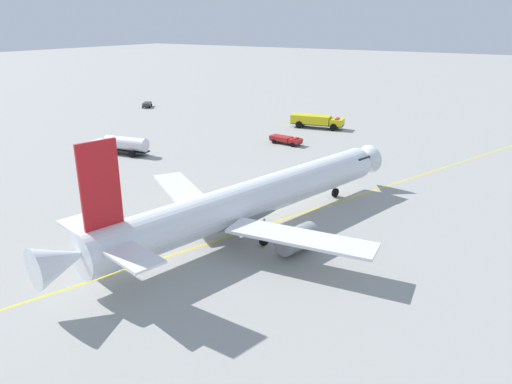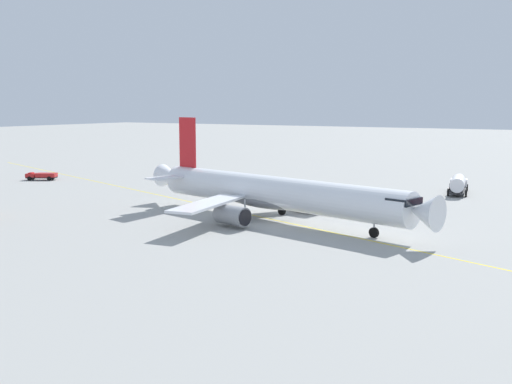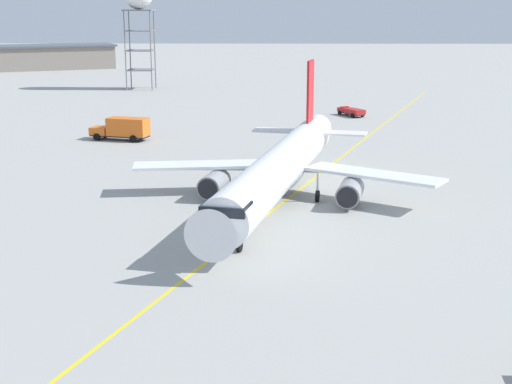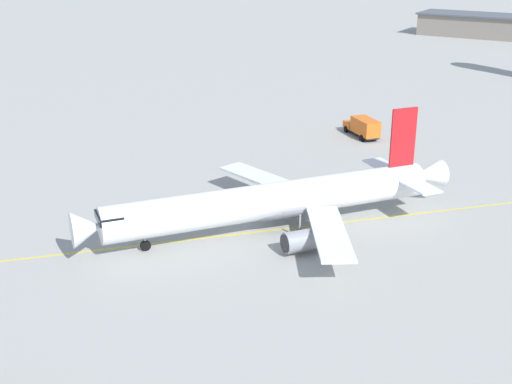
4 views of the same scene
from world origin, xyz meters
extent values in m
plane|color=#9E9E99|center=(0.00, 0.00, 0.00)|extent=(600.00, 600.00, 0.00)
cylinder|color=white|center=(2.01, -1.79, 3.42)|extent=(36.48, 11.97, 3.82)
cone|color=white|center=(-16.97, 2.61, 3.42)|extent=(3.74, 4.21, 3.63)
cone|color=white|center=(21.28, -6.25, 3.72)|extent=(4.63, 4.07, 3.25)
cube|color=black|center=(-14.83, 2.11, 4.28)|extent=(3.07, 3.70, 0.70)
ellipsoid|color=gray|center=(3.79, -2.20, 2.37)|extent=(13.60, 6.32, 2.10)
cube|color=red|center=(17.69, -5.42, 8.71)|extent=(3.17, 0.96, 6.76)
cube|color=white|center=(16.88, -8.88, 4.18)|extent=(3.79, 6.03, 0.20)
cube|color=white|center=(18.49, -1.95, 4.18)|extent=(3.79, 6.03, 0.20)
cube|color=white|center=(2.67, -10.59, 2.75)|extent=(9.84, 12.71, 0.28)
cube|color=white|center=(6.47, 5.83, 2.75)|extent=(4.82, 13.33, 0.28)
cylinder|color=gray|center=(1.26, -8.26, 1.39)|extent=(4.46, 3.07, 2.21)
cylinder|color=black|center=(-0.76, -7.79, 1.39)|extent=(0.57, 1.86, 1.88)
cylinder|color=gray|center=(4.18, 4.35, 1.39)|extent=(4.46, 3.07, 2.21)
cylinder|color=black|center=(2.16, 4.82, 1.39)|extent=(0.57, 1.86, 1.88)
cylinder|color=#9EA0A5|center=(-11.53, 1.35, 1.65)|extent=(0.20, 0.20, 2.20)
cylinder|color=black|center=(-11.53, 1.35, 0.55)|extent=(1.14, 0.54, 1.10)
cylinder|color=#9EA0A5|center=(3.05, -5.42, 1.65)|extent=(0.20, 0.20, 2.20)
cylinder|color=black|center=(3.05, -5.42, 0.55)|extent=(1.14, 0.54, 1.10)
cylinder|color=#9EA0A5|center=(4.54, 1.02, 1.65)|extent=(0.20, 0.20, 2.20)
cylinder|color=black|center=(4.54, 1.02, 0.55)|extent=(1.14, 0.54, 1.10)
cube|color=#232326|center=(-11.72, -36.13, 0.65)|extent=(3.99, 10.20, 0.20)
cube|color=silver|center=(-11.03, -39.85, 1.30)|extent=(2.99, 2.83, 1.10)
cube|color=black|center=(-10.83, -40.93, 1.47)|extent=(2.15, 0.48, 0.62)
cylinder|color=silver|center=(-11.96, -34.85, 1.81)|extent=(3.43, 7.63, 2.12)
cylinder|color=black|center=(-9.81, -39.32, 0.55)|extent=(0.48, 1.13, 1.10)
cylinder|color=black|center=(-12.36, -39.80, 0.55)|extent=(0.48, 1.13, 1.10)
cylinder|color=black|center=(-11.03, -32.76, 0.55)|extent=(0.48, 1.13, 1.10)
cylinder|color=black|center=(-13.58, -33.23, 0.55)|extent=(0.48, 1.13, 1.10)
cube|color=#232326|center=(58.34, -14.64, 0.48)|extent=(5.51, 4.17, 0.20)
cube|color=red|center=(59.97, -13.68, 0.91)|extent=(2.39, 2.51, 0.65)
cube|color=black|center=(60.58, -13.32, 1.00)|extent=(0.90, 1.47, 0.36)
cube|color=red|center=(57.55, -15.09, 0.93)|extent=(4.08, 3.50, 0.70)
cube|color=red|center=(59.97, -13.68, 1.33)|extent=(1.21, 1.49, 0.16)
cylinder|color=black|center=(59.48, -12.83, 0.38)|extent=(0.80, 0.62, 0.76)
cylinder|color=black|center=(60.47, -14.53, 0.38)|extent=(0.80, 0.62, 0.76)
cylinder|color=black|center=(56.35, -14.66, 0.38)|extent=(0.80, 0.62, 0.76)
cylinder|color=black|center=(57.34, -16.36, 0.38)|extent=(0.80, 0.62, 0.76)
cube|color=yellow|center=(0.87, -1.56, 0.00)|extent=(184.92, 65.19, 0.01)
camera|label=1|loc=(40.35, 22.75, 20.39)|focal=33.91mm
camera|label=2|loc=(-32.87, 61.51, 13.81)|focal=42.93mm
camera|label=3|loc=(-63.61, -0.75, 17.86)|focal=51.52mm
camera|label=4|loc=(-37.71, -55.83, 30.08)|focal=47.29mm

